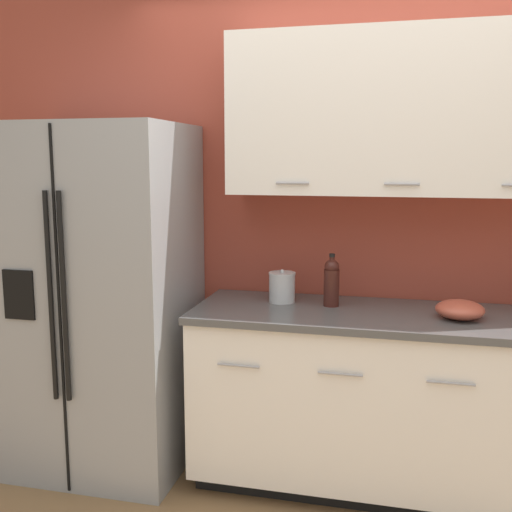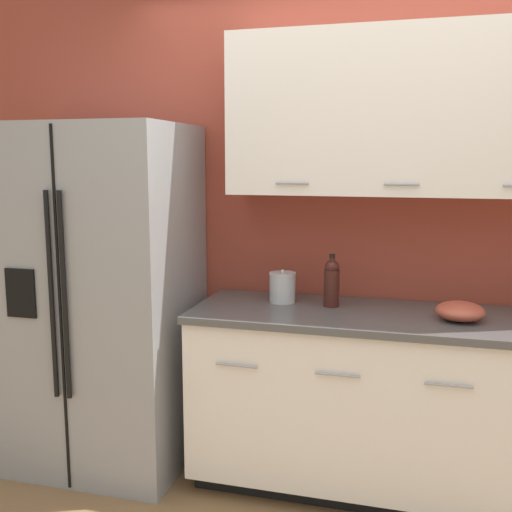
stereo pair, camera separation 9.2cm
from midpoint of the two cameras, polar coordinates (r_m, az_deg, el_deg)
name	(u,v)px [view 2 (the right image)]	position (r m, az deg, el deg)	size (l,w,h in m)	color
wall_back	(377,199)	(3.17, 12.24, 5.35)	(10.00, 0.39, 2.60)	#993D2D
counter_unit	(393,403)	(3.09, 13.80, -13.45)	(1.97, 0.64, 0.91)	black
refrigerator	(100,297)	(3.30, -13.85, -3.86)	(0.95, 0.76, 1.82)	gray
wine_bottle	(332,282)	(3.00, 8.09, -2.47)	(0.08, 0.08, 0.27)	#3D1914
steel_canister	(282,287)	(3.08, 3.39, -2.99)	(0.14, 0.14, 0.17)	#B7B7BA
mixing_bowl	(460,311)	(2.90, 19.73, -4.97)	(0.22, 0.22, 0.09)	#B24C38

